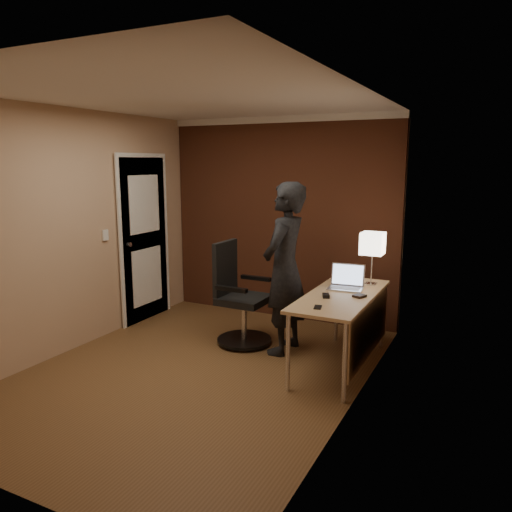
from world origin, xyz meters
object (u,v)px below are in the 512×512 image
desk_lamp (373,244)px  phone (318,307)px  wallet (359,296)px  mouse (326,296)px  person (285,269)px  desk (348,308)px  office_chair (239,300)px  laptop (347,282)px

desk_lamp → phone: size_ratio=4.65×
wallet → mouse: bearing=-151.8°
phone → wallet: (0.23, 0.50, 0.01)m
phone → person: bearing=119.3°
desk → desk_lamp: desk_lamp is taller
desk_lamp → office_chair: (-1.35, -0.34, -0.66)m
phone → person: (-0.60, 0.68, 0.15)m
mouse → desk_lamp: bearing=45.4°
phone → desk_lamp: bearing=66.0°
desk → wallet: 0.18m
office_chair → person: 0.67m
person → wallet: bearing=78.7°
desk_lamp → phone: 1.11m
desk_lamp → mouse: bearing=-111.0°
wallet → desk_lamp: bearing=92.2°
laptop → phone: size_ratio=3.07×
laptop → mouse: laptop is taller
desk_lamp → mouse: 0.82m
mouse → person: (-0.55, 0.33, 0.14)m
office_chair → phone: bearing=-30.7°
phone → person: size_ratio=0.07×
desk → person: size_ratio=0.85×
desk → wallet: size_ratio=13.64×
desk_lamp → person: 0.92m
wallet → office_chair: bearing=172.5°
mouse → laptop: bearing=56.7°
desk → office_chair: bearing=173.0°
wallet → office_chair: 1.40m
phone → office_chair: (-1.14, 0.68, -0.25)m
person → mouse: bearing=60.4°
mouse → wallet: bearing=4.6°
desk_lamp → phone: (-0.21, -1.01, -0.41)m
laptop → desk: bearing=-68.7°
laptop → mouse: bearing=-99.7°
desk → phone: (-0.12, -0.52, 0.13)m
desk_lamp → office_chair: bearing=-166.0°
laptop → wallet: size_ratio=3.21×
mouse → person: person is taller
desk → office_chair: 1.28m
phone → wallet: size_ratio=1.05×
desk → laptop: laptop is taller
phone → wallet: bearing=52.9°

